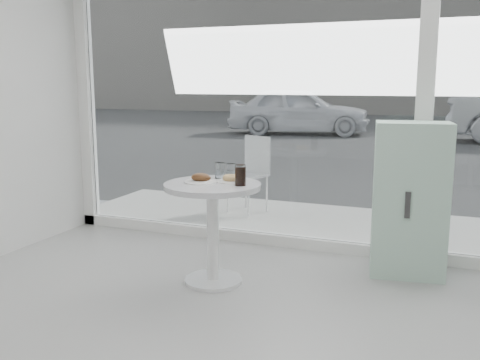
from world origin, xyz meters
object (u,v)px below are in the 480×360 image
at_px(plate_fritter, 201,179).
at_px(plate_donut, 231,179).
at_px(car_white, 299,110).
at_px(water_tumbler_b, 231,172).
at_px(mint_cabinet, 410,200).
at_px(water_tumbler_a, 220,171).
at_px(main_table, 213,212).
at_px(patio_chair, 251,169).
at_px(cola_glass, 240,176).

xyz_separation_m(plate_fritter, plate_donut, (0.20, 0.10, -0.01)).
xyz_separation_m(car_white, plate_fritter, (2.51, -11.69, 0.11)).
xyz_separation_m(plate_donut, water_tumbler_b, (-0.07, 0.15, 0.03)).
xyz_separation_m(mint_cabinet, water_tumbler_a, (-1.38, -0.53, 0.22)).
bearing_deg(main_table, car_white, 102.56).
distance_m(mint_cabinet, plate_donut, 1.41).
bearing_deg(mint_cabinet, plate_fritter, -161.44).
xyz_separation_m(main_table, plate_fritter, (-0.09, -0.00, 0.25)).
bearing_deg(plate_fritter, water_tumbler_b, 62.57).
relative_size(mint_cabinet, patio_chair, 1.41).
bearing_deg(patio_chair, main_table, -57.18).
relative_size(main_table, plate_fritter, 3.15).
bearing_deg(plate_donut, water_tumbler_a, 141.39).
bearing_deg(plate_fritter, main_table, 1.86).
height_order(plate_fritter, water_tumbler_a, water_tumbler_a).
relative_size(patio_chair, car_white, 0.21).
height_order(patio_chair, plate_fritter, patio_chair).
bearing_deg(mint_cabinet, main_table, -160.00).
relative_size(car_white, water_tumbler_a, 32.84).
bearing_deg(water_tumbler_a, water_tumbler_b, 28.31).
relative_size(plate_fritter, water_tumbler_b, 2.15).
xyz_separation_m(mint_cabinet, car_white, (-3.95, 10.94, 0.09)).
relative_size(plate_fritter, plate_donut, 1.10).
bearing_deg(plate_donut, car_white, 103.17).
bearing_deg(car_white, cola_glass, -179.99).
height_order(plate_donut, water_tumbler_a, water_tumbler_a).
relative_size(plate_fritter, water_tumbler_a, 1.98).
height_order(plate_donut, water_tumbler_b, water_tumbler_b).
xyz_separation_m(patio_chair, plate_donut, (0.58, -1.98, 0.25)).
relative_size(plate_donut, cola_glass, 1.48).
relative_size(mint_cabinet, plate_donut, 5.43).
distance_m(water_tumbler_b, cola_glass, 0.31).
bearing_deg(mint_cabinet, cola_glass, -155.50).
bearing_deg(plate_donut, plate_fritter, -152.88).
height_order(main_table, plate_fritter, plate_fritter).
bearing_deg(car_white, water_tumbler_b, 179.45).
xyz_separation_m(car_white, plate_donut, (2.71, -11.58, 0.10)).
bearing_deg(cola_glass, plate_donut, 139.38).
height_order(mint_cabinet, water_tumbler_a, mint_cabinet).
distance_m(mint_cabinet, patio_chair, 2.26).
relative_size(main_table, plate_donut, 3.46).
xyz_separation_m(mint_cabinet, cola_glass, (-1.13, -0.74, 0.24)).
xyz_separation_m(plate_donut, cola_glass, (0.11, -0.10, 0.05)).
bearing_deg(plate_donut, main_table, -137.77).
bearing_deg(water_tumbler_a, patio_chair, 103.19).
bearing_deg(water_tumbler_a, mint_cabinet, 20.89).
relative_size(patio_chair, plate_donut, 3.84).
bearing_deg(water_tumbler_b, plate_fritter, -117.43).
xyz_separation_m(patio_chair, water_tumbler_b, (0.51, -1.82, 0.28)).
distance_m(patio_chair, plate_donut, 2.07).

